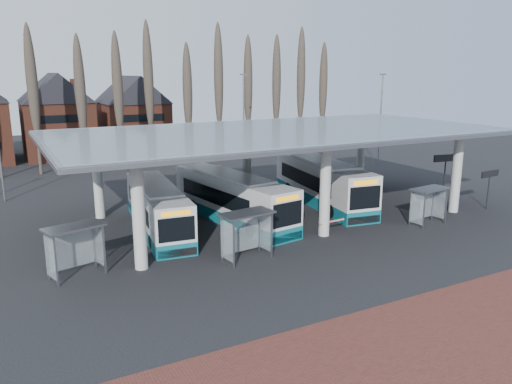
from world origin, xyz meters
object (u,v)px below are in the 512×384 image
bus_2 (322,183)px  shelter_1 (245,225)px  shelter_2 (427,198)px  shelter_0 (74,239)px  bus_1 (232,199)px  bus_0 (157,209)px

bus_2 → shelter_1: 13.81m
shelter_2 → shelter_0: bearing=169.4°
bus_1 → bus_2: bus_2 is taller
shelter_1 → shelter_2: bearing=-7.5°
shelter_0 → shelter_2: (22.99, -1.93, -0.11)m
bus_0 → shelter_1: 8.04m
bus_1 → shelter_0: bearing=-163.7°
shelter_0 → bus_0: bearing=27.2°
bus_0 → bus_2: 13.84m
shelter_0 → shelter_2: size_ratio=1.11×
shelter_1 → shelter_2: 14.13m
bus_2 → shelter_0: bus_2 is taller
bus_2 → shelter_2: 8.75m
shelter_0 → shelter_2: shelter_0 is taller
bus_1 → shelter_1: 7.71m
bus_0 → shelter_2: (16.89, -7.45, 0.41)m
bus_2 → shelter_0: size_ratio=4.03×
shelter_0 → shelter_1: size_ratio=1.02×
bus_0 → bus_1: bearing=3.1°
bus_0 → shelter_0: 8.25m
shelter_1 → bus_0: bearing=102.3°
shelter_2 → bus_0: bearing=150.4°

